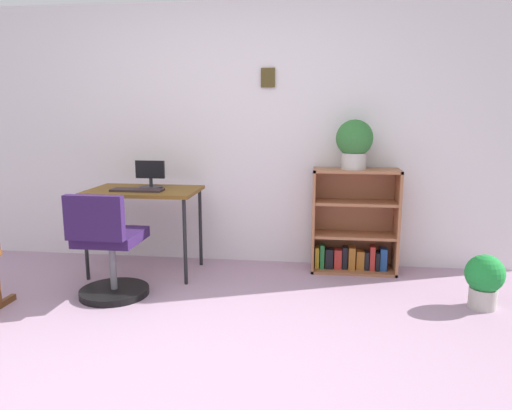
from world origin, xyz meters
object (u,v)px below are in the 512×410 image
keyboard (137,190)px  bookshelf_low (354,226)px  desk (144,197)px  office_chair (109,253)px  monitor (150,176)px  potted_plant_on_shelf (354,142)px  potted_plant_floor (484,279)px

keyboard → bookshelf_low: (1.80, 0.41, -0.35)m
desk → office_chair: 0.69m
monitor → bookshelf_low: (1.75, 0.22, -0.45)m
keyboard → bookshelf_low: bookshelf_low is taller
keyboard → potted_plant_on_shelf: potted_plant_on_shelf is taller
desk → monitor: 0.19m
office_chair → potted_plant_floor: size_ratio=2.09×
monitor → office_chair: bearing=-97.7°
keyboard → potted_plant_floor: bearing=-7.3°
monitor → keyboard: (-0.05, -0.18, -0.10)m
potted_plant_floor → keyboard: bearing=172.7°
monitor → office_chair: 0.85m
potted_plant_floor → potted_plant_on_shelf: bearing=142.0°
desk → bookshelf_low: bookshelf_low is taller
keyboard → potted_plant_on_shelf: size_ratio=1.03×
desk → bookshelf_low: size_ratio=1.02×
potted_plant_floor → desk: bearing=170.4°
desk → office_chair: (-0.06, -0.61, -0.32)m
desk → keyboard: 0.13m
bookshelf_low → desk: bearing=-170.4°
office_chair → desk: bearing=84.6°
desk → potted_plant_on_shelf: 1.84m
bookshelf_low → monitor: bearing=-172.7°
potted_plant_on_shelf → bookshelf_low: bearing=65.1°
desk → monitor: size_ratio=3.63×
potted_plant_on_shelf → office_chair: bearing=-154.6°
office_chair → potted_plant_on_shelf: bearing=25.4°
potted_plant_floor → office_chair: bearing=-176.5°
monitor → keyboard: size_ratio=0.59×
monitor → potted_plant_floor: monitor is taller
desk → potted_plant_floor: desk is taller
monitor → desk: bearing=-114.2°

